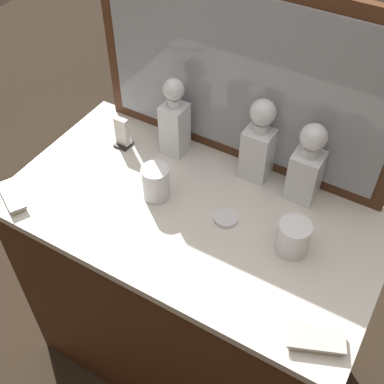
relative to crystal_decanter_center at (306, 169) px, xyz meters
name	(u,v)px	position (x,y,z in m)	size (l,w,h in m)	color
ground_plane	(192,349)	(-0.25, -0.22, -0.99)	(6.00, 6.00, 0.00)	#2D2319
dresser	(192,292)	(-0.25, -0.22, -0.55)	(1.12, 0.61, 0.88)	#472816
dresser_mirror	(242,78)	(-0.25, 0.06, 0.19)	(0.97, 0.03, 0.59)	#472816
crystal_decanter_center	(306,169)	(0.00, 0.00, 0.00)	(0.09, 0.09, 0.27)	white
crystal_decanter_front	(175,124)	(-0.44, -0.02, 0.00)	(0.08, 0.08, 0.27)	white
crystal_decanter_far_right	(259,147)	(-0.16, 0.01, 0.01)	(0.09, 0.09, 0.28)	white
crystal_tumbler_front	(156,183)	(-0.38, -0.22, -0.06)	(0.08, 0.08, 0.11)	white
crystal_tumbler_far_right	(293,238)	(0.05, -0.21, -0.06)	(0.09, 0.09, 0.10)	white
silver_brush_far_left	(12,197)	(-0.74, -0.46, -0.09)	(0.14, 0.11, 0.02)	#B7A88C
silver_brush_left	(315,340)	(0.21, -0.44, -0.09)	(0.15, 0.11, 0.02)	#B7A88C
porcelain_dish	(226,218)	(-0.15, -0.21, -0.10)	(0.07, 0.07, 0.01)	silver
napkin_holder	(122,134)	(-0.60, -0.09, -0.06)	(0.05, 0.05, 0.11)	black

